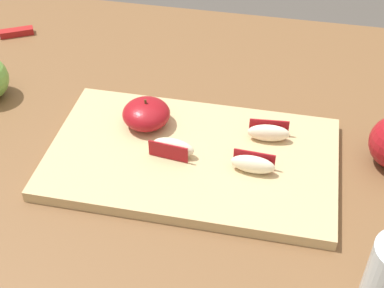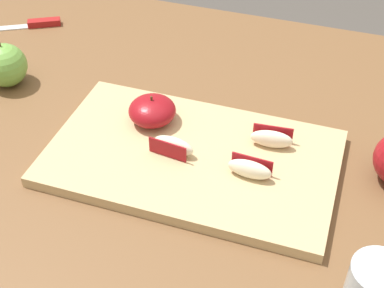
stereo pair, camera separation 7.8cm
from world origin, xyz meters
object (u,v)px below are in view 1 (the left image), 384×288
Objects in this scene: cutting_board at (192,158)px; paring_knife at (10,34)px; apple_half_skin_up at (146,114)px; apple_wedge_left at (269,131)px; apple_wedge_back at (253,164)px; apple_wedge_near_knife at (171,147)px.

cutting_board reaches higher than paring_knife.
apple_half_skin_up is 0.20m from apple_wedge_left.
apple_wedge_back is at bearing -22.52° from apple_half_skin_up.
apple_wedge_back reaches higher than cutting_board.
cutting_board is 6.62× the size of apple_wedge_back.
apple_wedge_near_knife reaches higher than paring_knife.
apple_half_skin_up reaches higher than paring_knife.
apple_wedge_back reaches higher than paring_knife.
apple_wedge_left is at bearing 1.09° from apple_half_skin_up.
paring_knife is at bearing 143.48° from apple_wedge_near_knife.
apple_wedge_near_knife is at bearing -36.52° from paring_knife.
apple_wedge_near_knife is 0.53m from paring_knife.
apple_half_skin_up reaches higher than cutting_board.
apple_wedge_left is at bearing 78.99° from apple_wedge_back.
apple_half_skin_up is at bearing -34.13° from paring_knife.
cutting_board is at bearing 13.87° from apple_wedge_near_knife.
cutting_board is 0.56m from paring_knife.
apple_wedge_near_knife is at bearing 174.58° from apple_wedge_back.
paring_knife is at bearing 156.65° from apple_wedge_left.
apple_wedge_back and apple_wedge_left have the same top height.
cutting_board is at bearing 168.26° from apple_wedge_back.
apple_half_skin_up is at bearing 157.48° from apple_wedge_back.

